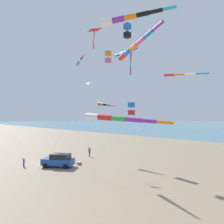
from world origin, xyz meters
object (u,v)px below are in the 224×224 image
object	(u,v)px
parked_car	(59,160)
kite_windsock_rainbow_low_near	(178,75)
kite_delta_white_trailing	(94,30)
kite_windsock_long_streamer_left	(132,49)
person_child_green_jacket	(51,158)
cooler_box	(79,163)
kite_windsock_purple_drifting	(121,54)
kite_windsock_checkered_midright	(127,18)
kite_windsock_small_distant	(79,62)
kite_box_orange_high_right	(131,109)
kite_windsock_magenta_far_left	(104,104)
kite_box_blue_topmost	(108,57)
person_adult_flyer	(89,152)
person_child_grey_jacket	(24,162)
kite_delta_black_fish_shape	(89,84)
kite_box_striped_overhead	(127,31)
kite_windsock_yellow_midlevel	(114,118)
kite_delta_long_streamer_right	(131,51)

from	to	relation	value
parked_car	kite_windsock_rainbow_low_near	world-z (taller)	kite_windsock_rainbow_low_near
kite_delta_white_trailing	kite_windsock_long_streamer_left	xyz separation A→B (m)	(-7.82, -13.96, -7.97)
person_child_green_jacket	kite_delta_white_trailing	xyz separation A→B (m)	(3.80, -5.66, 18.93)
cooler_box	person_child_green_jacket	world-z (taller)	person_child_green_jacket
kite_windsock_purple_drifting	kite_windsock_checkered_midright	bearing A→B (deg)	-131.22
parked_car	kite_windsock_small_distant	size ratio (longest dim) A/B	0.29
cooler_box	kite_box_orange_high_right	world-z (taller)	kite_box_orange_high_right
person_child_green_jacket	kite_windsock_magenta_far_left	xyz separation A→B (m)	(8.12, -3.05, 8.31)
kite_box_blue_topmost	kite_windsock_purple_drifting	world-z (taller)	kite_box_blue_topmost
parked_car	person_child_green_jacket	bearing A→B (deg)	82.33
parked_car	kite_delta_white_trailing	xyz separation A→B (m)	(4.23, -2.51, 18.73)
kite_windsock_purple_drifting	person_child_green_jacket	bearing A→B (deg)	118.46
kite_box_orange_high_right	kite_delta_white_trailing	bearing A→B (deg)	138.68
parked_car	kite_windsock_long_streamer_left	xyz separation A→B (m)	(-3.59, -16.46, 10.76)
person_adult_flyer	person_child_grey_jacket	world-z (taller)	person_adult_flyer
kite_windsock_long_streamer_left	person_adult_flyer	bearing A→B (deg)	60.06
parked_car	kite_windsock_rainbow_low_near	bearing A→B (deg)	-27.19
person_child_grey_jacket	kite_windsock_purple_drifting	xyz separation A→B (m)	(9.11, -9.99, 14.87)
kite_delta_black_fish_shape	kite_box_striped_overhead	bearing A→B (deg)	-78.43
cooler_box	kite_windsock_yellow_midlevel	size ratio (longest dim) A/B	0.04
kite_delta_white_trailing	kite_delta_long_streamer_right	xyz separation A→B (m)	(0.62, -6.52, -4.49)
kite_windsock_yellow_midlevel	kite_windsock_small_distant	world-z (taller)	kite_windsock_small_distant
kite_windsock_purple_drifting	kite_windsock_small_distant	world-z (taller)	kite_windsock_purple_drifting
person_child_grey_jacket	kite_windsock_small_distant	bearing A→B (deg)	-28.11
kite_windsock_purple_drifting	kite_box_blue_topmost	bearing A→B (deg)	69.36
person_child_green_jacket	kite_box_orange_high_right	xyz separation A→B (m)	(7.88, -9.24, 7.39)
person_child_green_jacket	kite_windsock_checkered_midright	size ratio (longest dim) A/B	0.08
kite_box_blue_topmost	kite_box_orange_high_right	world-z (taller)	kite_box_blue_topmost
cooler_box	person_adult_flyer	distance (m)	6.04
kite_windsock_purple_drifting	kite_windsock_small_distant	xyz separation A→B (m)	(-2.42, 6.41, -0.27)
cooler_box	kite_delta_black_fish_shape	size ratio (longest dim) A/B	0.05
person_adult_flyer	kite_delta_long_streamer_right	world-z (taller)	kite_delta_long_streamer_right
person_adult_flyer	kite_box_blue_topmost	size ratio (longest dim) A/B	0.10
person_child_grey_jacket	parked_car	bearing A→B (deg)	-45.24
cooler_box	kite_windsock_magenta_far_left	distance (m)	10.55
kite_windsock_magenta_far_left	kite_windsock_long_streamer_left	xyz separation A→B (m)	(-12.14, -16.57, 2.64)
person_adult_flyer	cooler_box	bearing A→B (deg)	-141.42
cooler_box	person_child_grey_jacket	xyz separation A→B (m)	(-6.35, 4.30, 0.48)
person_adult_flyer	kite_windsock_magenta_far_left	world-z (taller)	kite_windsock_magenta_far_left
person_adult_flyer	person_child_green_jacket	bearing A→B (deg)	178.29
kite_box_blue_topmost	kite_windsock_purple_drifting	xyz separation A→B (m)	(-1.61, -4.28, -0.81)
kite_windsock_rainbow_low_near	kite_windsock_long_streamer_left	world-z (taller)	kite_windsock_rainbow_low_near
person_child_grey_jacket	kite_windsock_small_distant	size ratio (longest dim) A/B	0.08
cooler_box	kite_windsock_purple_drifting	xyz separation A→B (m)	(2.77, -5.69, 15.35)
kite_windsock_purple_drifting	kite_windsock_checkered_midright	world-z (taller)	kite_windsock_checkered_midright
kite_delta_black_fish_shape	kite_delta_long_streamer_right	distance (m)	8.92
kite_windsock_yellow_midlevel	kite_delta_white_trailing	world-z (taller)	kite_delta_white_trailing
person_child_green_jacket	kite_windsock_small_distant	distance (m)	15.15
cooler_box	kite_box_striped_overhead	world-z (taller)	kite_box_striped_overhead
parked_car	kite_windsock_small_distant	world-z (taller)	kite_windsock_small_distant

